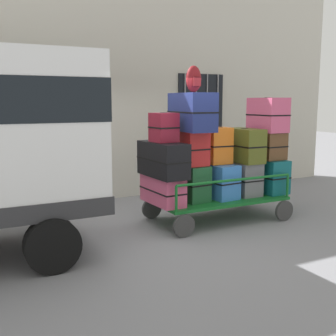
{
  "coord_description": "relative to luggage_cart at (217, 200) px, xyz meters",
  "views": [
    {
      "loc": [
        -3.05,
        -6.24,
        2.12
      ],
      "look_at": [
        0.09,
        -0.08,
        1.02
      ],
      "focal_mm": 44.89,
      "sensor_mm": 36.0,
      "label": 1
    }
  ],
  "objects": [
    {
      "name": "ground_plane",
      "position": [
        -1.08,
        0.08,
        -0.35
      ],
      "size": [
        40.0,
        40.0,
        0.0
      ],
      "primitive_type": "plane",
      "color": "gray"
    },
    {
      "name": "building_wall",
      "position": [
        -1.07,
        2.59,
        2.15
      ],
      "size": [
        12.0,
        0.38,
        5.0
      ],
      "color": "beige",
      "rests_on": "ground"
    },
    {
      "name": "luggage_cart",
      "position": [
        0.0,
        0.0,
        0.0
      ],
      "size": [
        2.42,
        1.27,
        0.42
      ],
      "color": "#146023",
      "rests_on": "ground"
    },
    {
      "name": "cart_railing",
      "position": [
        0.0,
        -0.0,
        0.42
      ],
      "size": [
        2.31,
        1.14,
        0.43
      ],
      "color": "#146023",
      "rests_on": "luggage_cart"
    },
    {
      "name": "suitcase_left_bottom",
      "position": [
        -1.09,
        0.02,
        0.29
      ],
      "size": [
        0.44,
        0.97,
        0.47
      ],
      "color": "#CC4C72",
      "rests_on": "luggage_cart"
    },
    {
      "name": "suitcase_left_middle",
      "position": [
        -1.09,
        0.0,
        0.82
      ],
      "size": [
        0.51,
        1.08,
        0.58
      ],
      "color": "black",
      "rests_on": "suitcase_left_bottom"
    },
    {
      "name": "suitcase_left_top",
      "position": [
        -1.09,
        -0.03,
        1.34
      ],
      "size": [
        0.41,
        0.43,
        0.48
      ],
      "color": "maroon",
      "rests_on": "suitcase_left_middle"
    },
    {
      "name": "suitcase_midleft_bottom",
      "position": [
        -0.55,
        0.03,
        0.37
      ],
      "size": [
        0.48,
        0.74,
        0.62
      ],
      "color": "#194C28",
      "rests_on": "luggage_cart"
    },
    {
      "name": "suitcase_midleft_middle",
      "position": [
        -0.55,
        0.0,
        0.97
      ],
      "size": [
        0.43,
        0.58,
        0.58
      ],
      "color": "#B21E1E",
      "rests_on": "suitcase_midleft_bottom"
    },
    {
      "name": "suitcase_midleft_top",
      "position": [
        -0.55,
        0.0,
        1.58
      ],
      "size": [
        0.54,
        1.04,
        0.65
      ],
      "color": "navy",
      "rests_on": "suitcase_midleft_middle"
    },
    {
      "name": "suitcase_center_bottom",
      "position": [
        0.0,
        -0.02,
        0.37
      ],
      "size": [
        0.51,
        0.78,
        0.61
      ],
      "color": "#3372C6",
      "rests_on": "luggage_cart"
    },
    {
      "name": "suitcase_center_middle",
      "position": [
        0.0,
        -0.0,
        0.99
      ],
      "size": [
        0.43,
        0.36,
        0.65
      ],
      "color": "orange",
      "rests_on": "suitcase_center_bottom"
    },
    {
      "name": "suitcase_midright_bottom",
      "position": [
        0.55,
        -0.01,
        0.36
      ],
      "size": [
        0.43,
        0.72,
        0.6
      ],
      "color": "slate",
      "rests_on": "luggage_cart"
    },
    {
      "name": "suitcase_midright_middle",
      "position": [
        0.55,
        -0.02,
        0.97
      ],
      "size": [
        0.42,
        0.79,
        0.62
      ],
      "color": "#4C5119",
      "rests_on": "suitcase_midright_bottom"
    },
    {
      "name": "suitcase_right_bottom",
      "position": [
        1.09,
        -0.01,
        0.38
      ],
      "size": [
        0.46,
        0.89,
        0.63
      ],
      "color": "#0F5960",
      "rests_on": "luggage_cart"
    },
    {
      "name": "suitcase_right_middle",
      "position": [
        1.09,
        -0.03,
        0.94
      ],
      "size": [
        0.47,
        0.6,
        0.5
      ],
      "color": "brown",
      "rests_on": "suitcase_right_bottom"
    },
    {
      "name": "suitcase_right_top",
      "position": [
        1.09,
        0.01,
        1.51
      ],
      "size": [
        0.46,
        0.76,
        0.64
      ],
      "color": "#CC4C72",
      "rests_on": "suitcase_right_middle"
    },
    {
      "name": "backpack",
      "position": [
        -0.52,
        -0.01,
        2.13
      ],
      "size": [
        0.27,
        0.22,
        0.44
      ],
      "color": "maroon",
      "rests_on": "suitcase_midleft_top"
    }
  ]
}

